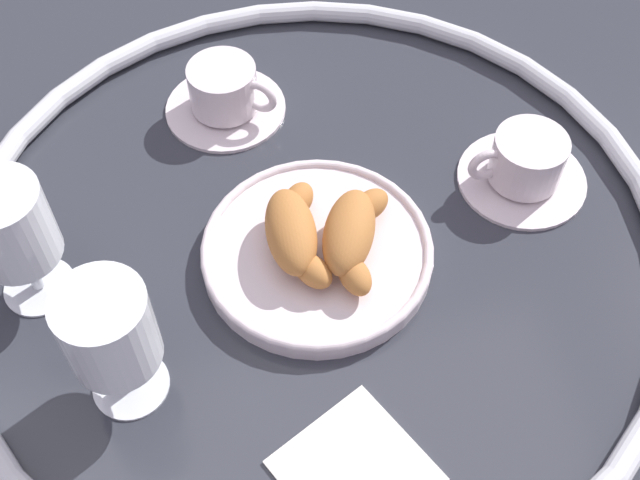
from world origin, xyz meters
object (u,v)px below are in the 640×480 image
pastry_plate (320,251)px  croissant_small (352,234)px  croissant_large (294,232)px  juice_glass_left (10,230)px  coffee_cup_near (225,93)px  juice_glass_right (109,332)px  folded_napkin (355,470)px  coffee_cup_far (525,164)px

pastry_plate → croissant_small: croissant_small is taller
croissant_large → juice_glass_left: 0.25m
coffee_cup_near → juice_glass_right: juice_glass_right is taller
pastry_plate → juice_glass_left: size_ratio=1.62×
croissant_large → folded_napkin: bearing=2.4°
juice_glass_left → juice_glass_right: same height
coffee_cup_far → folded_napkin: bearing=-41.5°
croissant_large → folded_napkin: 0.23m
pastry_plate → coffee_cup_far: bearing=103.7°
pastry_plate → croissant_small: bearing=76.7°
juice_glass_left → folded_napkin: bearing=47.4°
folded_napkin → coffee_cup_near: bearing=-173.7°
coffee_cup_far → juice_glass_left: 0.50m
croissant_small → coffee_cup_near: croissant_small is taller
juice_glass_right → croissant_small: bearing=113.2°
coffee_cup_far → folded_napkin: (0.27, -0.24, -0.02)m
coffee_cup_far → folded_napkin: size_ratio=1.24×
pastry_plate → juice_glass_left: 0.28m
pastry_plate → folded_napkin: pastry_plate is taller
juice_glass_right → juice_glass_left: bearing=-146.4°
croissant_large → juice_glass_left: (-0.01, -0.25, 0.05)m
croissant_large → coffee_cup_near: (-0.22, -0.04, -0.02)m
juice_glass_left → juice_glass_right: size_ratio=1.00×
coffee_cup_near → juice_glass_right: 0.36m
pastry_plate → coffee_cup_far: size_ratio=1.67×
croissant_large → croissant_small: bearing=76.6°
croissant_large → juice_glass_right: juice_glass_right is taller
coffee_cup_near → folded_napkin: coffee_cup_near is taller
folded_napkin → croissant_small: bearing=168.2°
coffee_cup_near → coffee_cup_far: same height
croissant_small → juice_glass_right: bearing=-66.8°
croissant_small → juice_glass_left: size_ratio=0.90×
folded_napkin → croissant_large: bearing=-177.6°
juice_glass_left → folded_napkin: size_ratio=1.27×
coffee_cup_far → folded_napkin: 0.37m
croissant_large → juice_glass_right: size_ratio=0.98×
pastry_plate → juice_glass_right: juice_glass_right is taller
pastry_plate → coffee_cup_far: (-0.06, 0.23, 0.01)m
pastry_plate → coffee_cup_near: coffee_cup_near is taller
juice_glass_left → folded_napkin: juice_glass_left is taller
coffee_cup_far → croissant_large: bearing=-78.8°
folded_napkin → juice_glass_left: bearing=-132.6°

